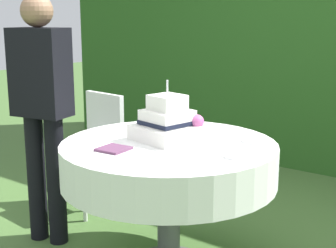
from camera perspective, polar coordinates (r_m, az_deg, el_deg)
The scene contains 9 objects.
foliage_hedge at distance 5.01m, azimuth 18.64°, elevation 11.74°, with size 6.20×0.64×2.93m, color #28561E.
cake_table at distance 2.80m, azimuth 0.08°, elevation -4.59°, with size 1.22×1.22×0.78m.
wedding_cake at distance 2.82m, azimuth 0.01°, elevation 0.08°, with size 0.39×0.39×0.35m.
serving_plate_near at distance 3.14m, azimuth -0.17°, elevation -0.29°, with size 0.12×0.12×0.01m, color white.
serving_plate_far at distance 2.52m, azimuth 7.82°, elevation -3.63°, with size 0.13×0.13×0.01m, color white.
serving_plate_left at distance 2.82m, azimuth 9.76°, elevation -1.95°, with size 0.13×0.13×0.01m, color white.
napkin_stack at distance 2.64m, azimuth -6.29°, elevation -2.87°, with size 0.15×0.15×0.01m, color #603856.
garden_chair at distance 3.82m, azimuth -8.39°, elevation -1.82°, with size 0.44×0.44×0.89m.
standing_person at distance 3.23m, azimuth -14.33°, elevation 2.32°, with size 0.39×0.27×1.60m.
Camera 1 is at (1.61, -2.14, 1.48)m, focal length 52.89 mm.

